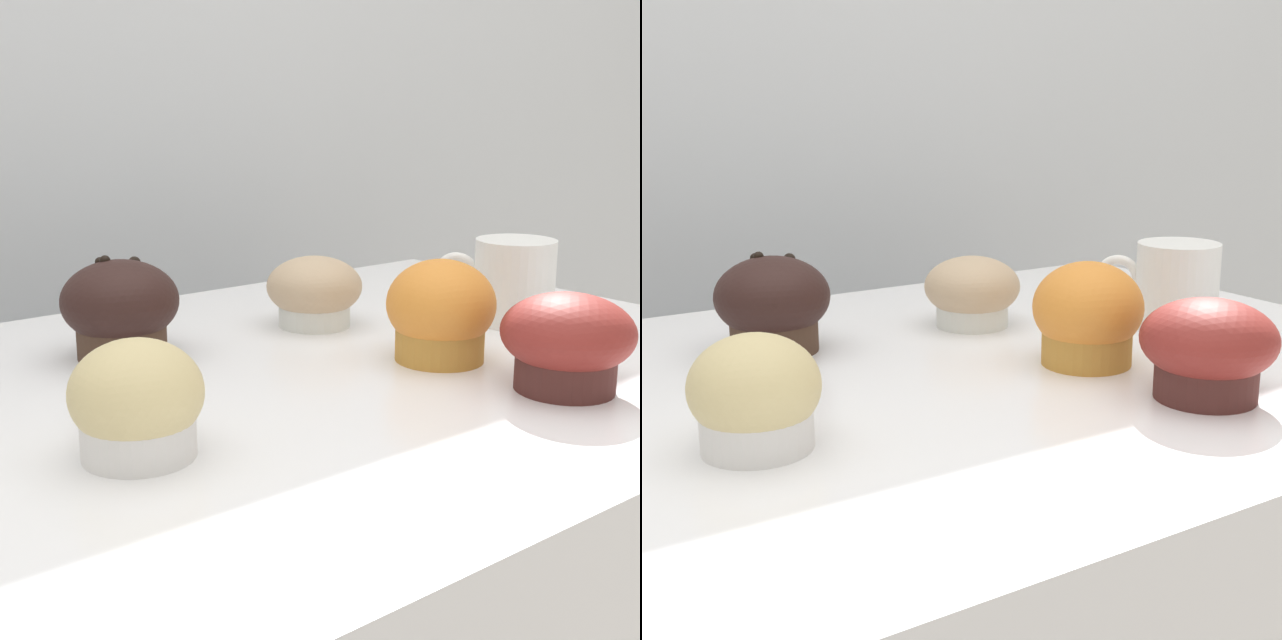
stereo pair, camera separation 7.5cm
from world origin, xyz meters
The scene contains 6 objects.
muffin_front_center centered at (-0.14, -0.09, 0.92)m, with size 0.09×0.09×0.08m.
muffin_back_left centered at (0.19, -0.17, 0.92)m, with size 0.11×0.11×0.08m.
muffin_back_right centered at (0.16, 0.11, 0.92)m, with size 0.10×0.10×0.07m.
muffin_front_left centered at (0.17, -0.05, 0.93)m, with size 0.10×0.10×0.09m.
muffin_front_right centered at (-0.05, 0.13, 0.93)m, with size 0.10×0.10×0.09m.
coffee_cup centered at (0.32, 0.00, 0.93)m, with size 0.10×0.11×0.09m.
Camera 1 is at (-0.38, -0.58, 1.11)m, focal length 50.00 mm.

